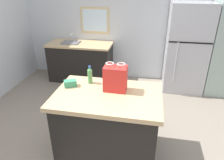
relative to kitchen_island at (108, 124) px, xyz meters
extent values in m
plane|color=gray|center=(0.02, -0.05, -0.47)|extent=(6.35, 6.35, 0.00)
cube|color=silver|center=(0.02, 2.60, 0.85)|extent=(5.11, 0.10, 2.63)
cube|color=#CCB78C|center=(-0.82, 2.55, 0.88)|extent=(0.68, 0.04, 0.60)
cube|color=white|center=(-0.82, 2.53, 0.88)|extent=(0.56, 0.02, 0.48)
cube|color=black|center=(0.00, 0.00, -0.03)|extent=(1.25, 0.81, 0.87)
cube|color=tan|center=(0.00, 0.00, 0.43)|extent=(1.33, 0.89, 0.06)
cube|color=#B7B7BC|center=(1.21, 2.18, 0.44)|extent=(0.81, 0.69, 1.82)
cube|color=black|center=(1.21, 1.83, 0.66)|extent=(0.79, 0.01, 0.02)
cylinder|color=#B7B7BC|center=(0.99, 1.81, 0.26)|extent=(0.02, 0.02, 0.82)
cube|color=black|center=(-1.11, 2.20, -0.04)|extent=(1.42, 0.64, 0.85)
cube|color=tan|center=(-1.11, 2.20, 0.40)|extent=(1.46, 0.68, 0.04)
cube|color=slate|center=(-1.32, 2.20, 0.37)|extent=(0.40, 0.32, 0.14)
cylinder|color=#B7B7BC|center=(-1.32, 2.34, 0.51)|extent=(0.03, 0.03, 0.18)
cylinder|color=#B7B7BC|center=(-1.32, 2.27, 0.60)|extent=(0.02, 0.14, 0.02)
cube|color=red|center=(0.08, 0.13, 0.62)|extent=(0.28, 0.19, 0.32)
torus|color=white|center=(0.00, 0.13, 0.82)|extent=(0.10, 0.10, 0.01)
torus|color=white|center=(0.15, 0.13, 0.82)|extent=(0.10, 0.10, 0.01)
cube|color=#388E66|center=(-0.52, 0.11, 0.50)|extent=(0.19, 0.16, 0.08)
cylinder|color=#4C9956|center=(-0.29, 0.26, 0.55)|extent=(0.06, 0.06, 0.19)
cone|color=#4C9956|center=(-0.29, 0.26, 0.67)|extent=(0.06, 0.06, 0.03)
cylinder|color=blue|center=(-0.29, 0.26, 0.69)|extent=(0.03, 0.03, 0.02)
camera|label=1|loc=(0.47, -2.18, 1.73)|focal=33.34mm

